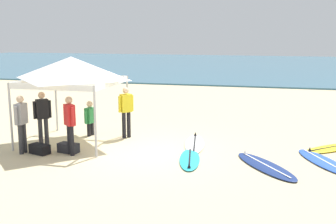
{
  "coord_description": "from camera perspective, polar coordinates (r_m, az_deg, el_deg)",
  "views": [
    {
      "loc": [
        3.61,
        -11.41,
        3.49
      ],
      "look_at": [
        0.44,
        1.21,
        1.0
      ],
      "focal_mm": 44.65,
      "sensor_mm": 36.0,
      "label": 1
    }
  ],
  "objects": [
    {
      "name": "ground_plane",
      "position": [
        12.47,
        -3.35,
        -5.44
      ],
      "size": [
        80.0,
        80.0,
        0.0
      ],
      "primitive_type": "plane",
      "color": "beige"
    },
    {
      "name": "person_black",
      "position": [
        13.39,
        -16.76,
        -0.4
      ],
      "size": [
        0.43,
        0.4,
        1.71
      ],
      "color": "#2D2D33",
      "rests_on": "ground"
    },
    {
      "name": "person_green",
      "position": [
        14.47,
        -10.59,
        -0.65
      ],
      "size": [
        0.29,
        0.54,
        1.2
      ],
      "color": "black",
      "rests_on": "ground"
    },
    {
      "name": "surfboard_yellow",
      "position": [
        13.65,
        21.42,
        -4.6
      ],
      "size": [
        2.08,
        1.97,
        0.19
      ],
      "color": "yellow",
      "rests_on": "ground"
    },
    {
      "name": "gear_bag_near_tent",
      "position": [
        12.69,
        -13.43,
        -4.78
      ],
      "size": [
        0.65,
        0.43,
        0.28
      ],
      "primitive_type": "cube",
      "rotation": [
        0.0,
        0.0,
        2.94
      ],
      "color": "#232328",
      "rests_on": "ground"
    },
    {
      "name": "canopy_tent",
      "position": [
        13.44,
        -13.04,
        5.84
      ],
      "size": [
        2.81,
        2.81,
        2.75
      ],
      "color": "#B7B7BC",
      "rests_on": "ground"
    },
    {
      "name": "person_yellow",
      "position": [
        13.96,
        -5.75,
        0.45
      ],
      "size": [
        0.41,
        0.43,
        1.71
      ],
      "color": "black",
      "rests_on": "ground"
    },
    {
      "name": "sea",
      "position": [
        45.34,
        9.52,
        6.34
      ],
      "size": [
        80.0,
        36.0,
        0.1
      ],
      "primitive_type": "cube",
      "color": "#386B84",
      "rests_on": "ground"
    },
    {
      "name": "surfboard_navy",
      "position": [
        11.36,
        13.14,
        -7.17
      ],
      "size": [
        2.01,
        2.51,
        0.19
      ],
      "color": "navy",
      "rests_on": "ground"
    },
    {
      "name": "person_red",
      "position": [
        12.24,
        -13.26,
        -1.26
      ],
      "size": [
        0.43,
        0.4,
        1.71
      ],
      "color": "black",
      "rests_on": "ground"
    },
    {
      "name": "surfboard_white",
      "position": [
        13.24,
        3.65,
        -4.32
      ],
      "size": [
        0.95,
        2.32,
        0.19
      ],
      "color": "white",
      "rests_on": "ground"
    },
    {
      "name": "surfboard_blue",
      "position": [
        12.18,
        20.46,
        -6.36
      ],
      "size": [
        1.61,
        2.48,
        0.19
      ],
      "color": "blue",
      "rests_on": "ground"
    },
    {
      "name": "person_grey",
      "position": [
        12.8,
        -19.39,
        -1.07
      ],
      "size": [
        0.23,
        0.55,
        1.71
      ],
      "color": "#2D2D33",
      "rests_on": "ground"
    },
    {
      "name": "surfboard_cyan",
      "position": [
        11.65,
        2.97,
        -6.44
      ],
      "size": [
        0.91,
        2.13,
        0.19
      ],
      "color": "#23B2CC",
      "rests_on": "ground"
    },
    {
      "name": "gear_bag_by_pole",
      "position": [
        12.78,
        -17.12,
        -4.86
      ],
      "size": [
        0.67,
        0.5,
        0.28
      ],
      "primitive_type": "cube",
      "rotation": [
        0.0,
        0.0,
        2.81
      ],
      "color": "black",
      "rests_on": "ground"
    }
  ]
}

